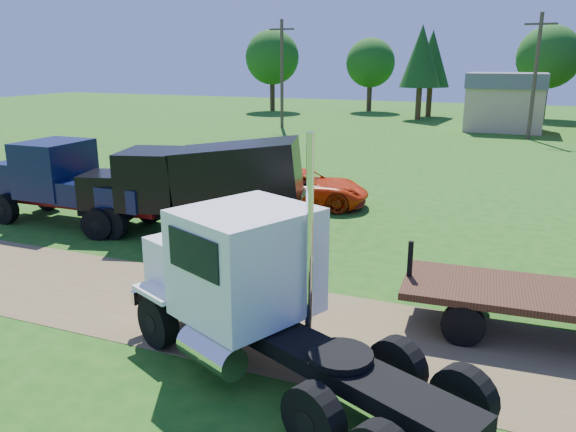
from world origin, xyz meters
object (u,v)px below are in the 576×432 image
at_px(black_dump_truck, 198,182).
at_px(orange_pickup, 302,188).
at_px(white_semi_tractor, 249,286).
at_px(navy_truck, 70,182).

xyz_separation_m(black_dump_truck, orange_pickup, (1.89, 4.93, -1.08)).
bearing_deg(white_semi_tractor, orange_pickup, 130.28).
distance_m(white_semi_tractor, navy_truck, 12.11).
relative_size(white_semi_tractor, black_dump_truck, 0.98).
bearing_deg(navy_truck, orange_pickup, 38.01).
relative_size(black_dump_truck, navy_truck, 1.12).
bearing_deg(orange_pickup, white_semi_tractor, -176.36).
xyz_separation_m(white_semi_tractor, orange_pickup, (-3.38, 11.83, -0.83)).
xyz_separation_m(navy_truck, orange_pickup, (6.94, 5.49, -0.77)).
height_order(white_semi_tractor, orange_pickup, white_semi_tractor).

